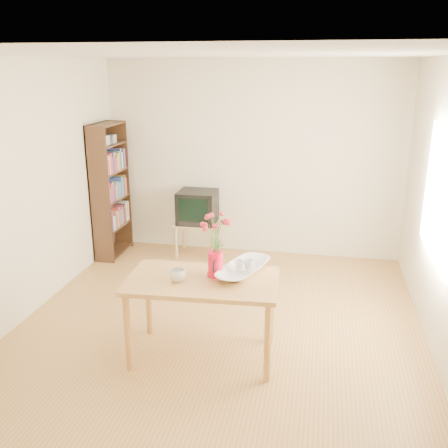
% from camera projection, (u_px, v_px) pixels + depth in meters
% --- Properties ---
extents(room, '(4.50, 4.50, 4.50)m').
position_uv_depth(room, '(221.00, 203.00, 4.59)').
color(room, olive).
rests_on(room, ground).
extents(table, '(1.34, 0.81, 0.75)m').
position_uv_depth(table, '(203.00, 289.00, 4.33)').
color(table, '#AF793C').
rests_on(table, ground).
extents(tv_stand, '(0.60, 0.45, 0.46)m').
position_uv_depth(tv_stand, '(198.00, 227.00, 6.84)').
color(tv_stand, tan).
rests_on(tv_stand, ground).
extents(bookshelf, '(0.28, 0.70, 1.80)m').
position_uv_depth(bookshelf, '(111.00, 195.00, 6.72)').
color(bookshelf, black).
rests_on(bookshelf, ground).
extents(pitcher, '(0.15, 0.23, 0.23)m').
position_uv_depth(pitcher, '(215.00, 264.00, 4.34)').
color(pitcher, red).
rests_on(pitcher, table).
extents(flowers, '(0.26, 0.26, 0.37)m').
position_uv_depth(flowers, '(215.00, 232.00, 4.25)').
color(flowers, '#DD3447').
rests_on(flowers, pitcher).
extents(mug, '(0.16, 0.16, 0.10)m').
position_uv_depth(mug, '(178.00, 275.00, 4.25)').
color(mug, white).
rests_on(mug, table).
extents(bowl, '(0.57, 0.57, 0.43)m').
position_uv_depth(bowl, '(243.00, 251.00, 4.36)').
color(bowl, white).
rests_on(bowl, table).
extents(teacup_a, '(0.10, 0.10, 0.07)m').
position_uv_depth(teacup_a, '(239.00, 255.00, 4.38)').
color(teacup_a, white).
rests_on(teacup_a, bowl).
extents(teacup_b, '(0.09, 0.09, 0.07)m').
position_uv_depth(teacup_b, '(249.00, 254.00, 4.38)').
color(teacup_b, white).
rests_on(teacup_b, bowl).
extents(television, '(0.51, 0.47, 0.44)m').
position_uv_depth(television, '(198.00, 206.00, 6.77)').
color(television, black).
rests_on(television, tv_stand).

